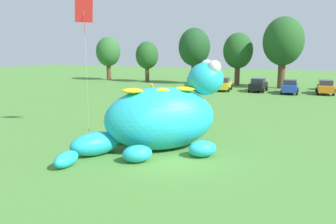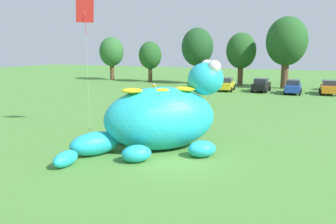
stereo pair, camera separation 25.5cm
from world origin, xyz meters
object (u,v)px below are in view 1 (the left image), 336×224
Objects in this scene: giant_inflatable_creature at (161,118)px; spectator_mid_field at (150,102)px; car_green at (195,83)px; car_yellow at (223,84)px; tethered_flying_kite at (84,13)px; car_black at (258,85)px; spectator_near_inflatable at (152,91)px; car_blue at (290,87)px; car_orange at (325,87)px.

giant_inflatable_creature reaches higher than spectator_mid_field.
car_green is 0.98× the size of car_yellow.
car_green is (-7.46, 27.67, -0.90)m from giant_inflatable_creature.
tethered_flying_kite is at bearing 162.25° from giant_inflatable_creature.
spectator_mid_field is at bearing -83.75° from car_green.
car_green is 18.05m from spectator_mid_field.
car_black is at bearing 11.27° from car_yellow.
spectator_near_inflatable is (-9.69, -11.34, -0.01)m from car_black.
car_orange is (3.96, 1.16, 0.00)m from car_blue.
giant_inflatable_creature reaches higher than spectator_near_inflatable.
tethered_flying_kite reaches higher than car_black.
car_blue is (12.24, 0.08, 0.00)m from car_green.
giant_inflatable_creature is 8.77m from tethered_flying_kite.
car_yellow is 0.50× the size of tethered_flying_kite.
car_green and car_orange have the same top height.
tethered_flying_kite reaches higher than car_yellow.
car_blue is 17.35m from spectator_near_inflatable.
car_green is 10.81m from spectator_near_inflatable.
car_yellow is 1.03× the size of car_blue.
car_black reaches higher than spectator_near_inflatable.
car_black is 28.07m from tethered_flying_kite.
car_green is 0.49× the size of tethered_flying_kite.
car_orange is at bearing 34.29° from spectator_near_inflatable.
spectator_mid_field is at bearing -119.68° from car_blue.
giant_inflatable_creature reaches higher than car_yellow.
car_black is 7.87m from car_orange.
car_green is at bearing -175.63° from car_orange.
car_blue is (3.89, -0.54, 0.00)m from car_black.
giant_inflatable_creature is 2.04× the size of car_black.
tethered_flying_kite is at bearing -105.05° from car_black.
car_blue is 2.41× the size of spectator_near_inflatable.
spectator_near_inflatable is (-13.58, -10.80, -0.01)m from car_blue.
car_black is 2.44× the size of spectator_mid_field.
tethered_flying_kite reaches higher than spectator_near_inflatable.
car_blue is (4.78, 27.75, -0.90)m from giant_inflatable_creature.
car_yellow and car_black have the same top height.
car_orange is (12.20, 1.49, 0.00)m from car_yellow.
giant_inflatable_creature is 27.65m from car_yellow.
tethered_flying_kite reaches higher than car_orange.
spectator_near_inflatable is 0.20× the size of tethered_flying_kite.
car_green is at bearing 105.08° from giant_inflatable_creature.
tethered_flying_kite is (-6.18, 1.98, 5.89)m from giant_inflatable_creature.
tethered_flying_kite is at bearing -87.17° from car_green.
giant_inflatable_creature is 2.03× the size of car_orange.
car_green is 16.24m from car_orange.
spectator_near_inflatable is 16.65m from tethered_flying_kite.
car_black is (8.35, 0.61, 0.00)m from car_green.
car_blue is at bearing -163.71° from car_orange.
car_blue is 0.99× the size of car_orange.
car_green is at bearing -179.63° from car_blue.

